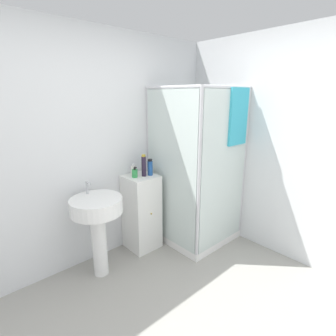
# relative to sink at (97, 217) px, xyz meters

# --- Properties ---
(wall_back) EXTENTS (6.40, 0.06, 2.50)m
(wall_back) POSITION_rel_sink_xyz_m (0.08, 0.34, 0.60)
(wall_back) COLOR silver
(wall_back) RESTS_ON ground_plane
(wall_right) EXTENTS (0.06, 6.40, 2.50)m
(wall_right) POSITION_rel_sink_xyz_m (1.78, -1.36, 0.60)
(wall_right) COLOR silver
(wall_right) RESTS_ON ground_plane
(shower_enclosure) EXTENTS (0.87, 0.90, 1.92)m
(shower_enclosure) POSITION_rel_sink_xyz_m (1.26, -0.20, -0.13)
(shower_enclosure) COLOR white
(shower_enclosure) RESTS_ON ground_plane
(vanity_cabinet) EXTENTS (0.36, 0.38, 0.92)m
(vanity_cabinet) POSITION_rel_sink_xyz_m (0.64, 0.13, -0.19)
(vanity_cabinet) COLOR white
(vanity_cabinet) RESTS_ON ground_plane
(sink) EXTENTS (0.51, 0.51, 0.98)m
(sink) POSITION_rel_sink_xyz_m (0.00, 0.00, 0.00)
(sink) COLOR white
(sink) RESTS_ON ground_plane
(soap_dispenser) EXTENTS (0.07, 0.07, 0.12)m
(soap_dispenser) POSITION_rel_sink_xyz_m (0.56, 0.13, 0.32)
(soap_dispenser) COLOR green
(soap_dispenser) RESTS_ON vanity_cabinet
(shampoo_bottle_tall_black) EXTENTS (0.05, 0.05, 0.25)m
(shampoo_bottle_tall_black) POSITION_rel_sink_xyz_m (0.67, 0.10, 0.39)
(shampoo_bottle_tall_black) COLOR #281E33
(shampoo_bottle_tall_black) RESTS_ON vanity_cabinet
(shampoo_bottle_blue) EXTENTS (0.06, 0.06, 0.19)m
(shampoo_bottle_blue) POSITION_rel_sink_xyz_m (0.74, 0.07, 0.36)
(shampoo_bottle_blue) COLOR #1E4C93
(shampoo_bottle_blue) RESTS_ON vanity_cabinet
(lotion_bottle_white) EXTENTS (0.06, 0.06, 0.14)m
(lotion_bottle_white) POSITION_rel_sink_xyz_m (0.60, 0.22, 0.32)
(lotion_bottle_white) COLOR white
(lotion_bottle_white) RESTS_ON vanity_cabinet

